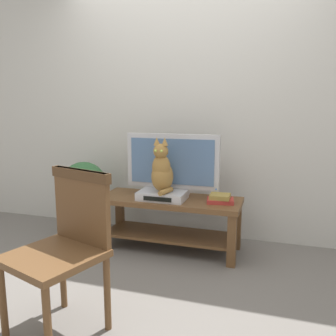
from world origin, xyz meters
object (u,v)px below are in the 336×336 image
tv_stand (170,213)px  book_stack (220,199)px  wooden_chair (66,239)px  tv (172,164)px  media_box (162,195)px  potted_plant (84,193)px  cat (162,171)px

tv_stand → book_stack: (0.46, -0.02, 0.18)m
wooden_chair → book_stack: bearing=61.5°
tv_stand → wooden_chair: 1.31m
tv → wooden_chair: tv is taller
media_box → potted_plant: size_ratio=0.54×
tv → book_stack: bearing=-12.0°
tv → media_box: size_ratio=2.06×
tv_stand → wooden_chair: bearing=-100.1°
wooden_chair → potted_plant: (-0.66, 1.29, -0.09)m
media_box → potted_plant: (-0.83, 0.08, -0.06)m
media_box → book_stack: same height
book_stack → potted_plant: size_ratio=0.32×
tv → wooden_chair: bearing=-99.5°
media_box → potted_plant: 0.84m
potted_plant → wooden_chair: bearing=-63.0°
cat → book_stack: bearing=6.5°
tv_stand → media_box: size_ratio=3.06×
book_stack → cat: bearing=-173.5°
tv_stand → potted_plant: potted_plant is taller
media_box → tv_stand: bearing=50.7°
tv → media_box: (-0.05, -0.14, -0.26)m
tv → cat: (-0.05, -0.15, -0.04)m
tv → potted_plant: tv is taller
tv → tv_stand: bearing=-90.0°
media_box → wooden_chair: size_ratio=0.45×
wooden_chair → tv_stand: bearing=79.9°
tv → wooden_chair: size_ratio=0.92×
cat → wooden_chair: bearing=-98.5°
media_box → tv: bearing=70.7°
tv → cat: 0.17m
wooden_chair → cat: bearing=81.5°
tv_stand → potted_plant: 0.89m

